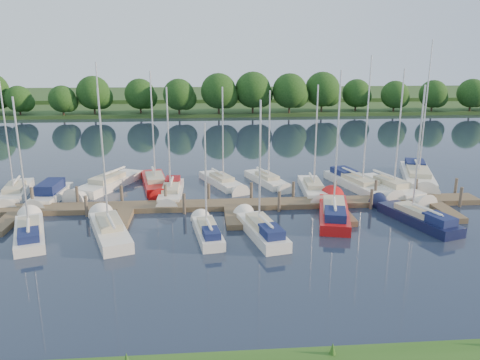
{
  "coord_description": "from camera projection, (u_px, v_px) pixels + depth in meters",
  "views": [
    {
      "loc": [
        -2.04,
        -26.83,
        11.79
      ],
      "look_at": [
        0.71,
        8.0,
        2.2
      ],
      "focal_mm": 35.0,
      "sensor_mm": 36.0,
      "label": 1
    }
  ],
  "objects": [
    {
      "name": "ground",
      "position": [
        239.0,
        248.0,
        29.07
      ],
      "size": [
        260.0,
        260.0,
        0.0
      ],
      "primitive_type": "plane",
      "color": "#17202F",
      "rests_on": "ground"
    },
    {
      "name": "dock",
      "position": [
        232.0,
        208.0,
        36.04
      ],
      "size": [
        40.0,
        6.0,
        0.4
      ],
      "color": "brown",
      "rests_on": "ground"
    },
    {
      "name": "mooring_pilings",
      "position": [
        231.0,
        198.0,
        37.02
      ],
      "size": [
        38.24,
        2.84,
        2.0
      ],
      "color": "#473D33",
      "rests_on": "ground"
    },
    {
      "name": "far_shore",
      "position": [
        212.0,
        107.0,
        101.09
      ],
      "size": [
        180.0,
        30.0,
        0.6
      ],
      "primitive_type": "cube",
      "color": "#23481B",
      "rests_on": "ground"
    },
    {
      "name": "distant_hill",
      "position": [
        210.0,
        95.0,
        125.02
      ],
      "size": [
        220.0,
        40.0,
        1.4
      ],
      "primitive_type": "cube",
      "color": "#334A20",
      "rests_on": "ground"
    },
    {
      "name": "treeline",
      "position": [
        227.0,
        94.0,
        88.18
      ],
      "size": [
        145.84,
        9.85,
        8.15
      ],
      "color": "#38281C",
      "rests_on": "ground"
    },
    {
      "name": "sailboat_n_0",
      "position": [
        15.0,
        194.0,
        39.22
      ],
      "size": [
        2.92,
        7.89,
        9.97
      ],
      "rotation": [
        0.0,
        0.0,
        3.31
      ],
      "color": "silver",
      "rests_on": "ground"
    },
    {
      "name": "motorboat",
      "position": [
        50.0,
        195.0,
        38.52
      ],
      "size": [
        2.19,
        6.47,
        1.83
      ],
      "rotation": [
        0.0,
        0.0,
        3.08
      ],
      "color": "silver",
      "rests_on": "ground"
    },
    {
      "name": "sailboat_n_2",
      "position": [
        107.0,
        185.0,
        41.72
      ],
      "size": [
        5.23,
        8.75,
        11.44
      ],
      "rotation": [
        0.0,
        0.0,
        2.7
      ],
      "color": "silver",
      "rests_on": "ground"
    },
    {
      "name": "sailboat_n_3",
      "position": [
        155.0,
        185.0,
        42.02
      ],
      "size": [
        3.28,
        8.43,
        10.67
      ],
      "rotation": [
        0.0,
        0.0,
        3.33
      ],
      "color": "#B01010",
      "rests_on": "ground"
    },
    {
      "name": "sailboat_n_4",
      "position": [
        171.0,
        193.0,
        39.44
      ],
      "size": [
        1.89,
        7.44,
        9.47
      ],
      "rotation": [
        0.0,
        0.0,
        3.12
      ],
      "color": "silver",
      "rests_on": "ground"
    },
    {
      "name": "sailboat_n_5",
      "position": [
        222.0,
        183.0,
        42.7
      ],
      "size": [
        3.99,
        7.15,
        9.21
      ],
      "rotation": [
        0.0,
        0.0,
        3.54
      ],
      "color": "silver",
      "rests_on": "ground"
    },
    {
      "name": "sailboat_n_6",
      "position": [
        267.0,
        181.0,
        43.19
      ],
      "size": [
        3.54,
        6.92,
        8.87
      ],
      "rotation": [
        0.0,
        0.0,
        3.49
      ],
      "color": "silver",
      "rests_on": "ground"
    },
    {
      "name": "sailboat_n_7",
      "position": [
        313.0,
        190.0,
        40.28
      ],
      "size": [
        2.23,
        7.54,
        9.62
      ],
      "rotation": [
        0.0,
        0.0,
        3.07
      ],
      "color": "silver",
      "rests_on": "ground"
    },
    {
      "name": "sailboat_n_8",
      "position": [
        359.0,
        185.0,
        41.66
      ],
      "size": [
        4.3,
        9.54,
        11.95
      ],
      "rotation": [
        0.0,
        0.0,
        3.41
      ],
      "color": "silver",
      "rests_on": "ground"
    },
    {
      "name": "sailboat_n_9",
      "position": [
        391.0,
        190.0,
        40.3
      ],
      "size": [
        3.85,
        8.55,
        11.0
      ],
      "rotation": [
        0.0,
        0.0,
        3.41
      ],
      "color": "silver",
      "rests_on": "ground"
    },
    {
      "name": "sailboat_n_10",
      "position": [
        418.0,
        177.0,
        44.23
      ],
      "size": [
        5.28,
        10.61,
        13.34
      ],
      "rotation": [
        0.0,
        0.0,
        2.81
      ],
      "color": "silver",
      "rests_on": "ground"
    },
    {
      "name": "sailboat_s_0",
      "position": [
        30.0,
        233.0,
        30.7
      ],
      "size": [
        3.72,
        7.42,
        9.5
      ],
      "rotation": [
        0.0,
        0.0,
        0.33
      ],
      "color": "silver",
      "rests_on": "ground"
    },
    {
      "name": "sailboat_s_1",
      "position": [
        110.0,
        231.0,
        31.0
      ],
      "size": [
        3.91,
        7.74,
        10.11
      ],
      "rotation": [
        0.0,
        0.0,
        0.34
      ],
      "color": "silver",
      "rests_on": "ground"
    },
    {
      "name": "sailboat_s_2",
      "position": [
        207.0,
        232.0,
        30.77
      ],
      "size": [
        2.16,
        6.07,
        7.84
      ],
      "rotation": [
        0.0,
        0.0,
        0.15
      ],
      "color": "silver",
      "rests_on": "ground"
    },
    {
      "name": "sailboat_s_3",
      "position": [
        261.0,
        231.0,
        30.93
      ],
      "size": [
        2.98,
        7.22,
        9.34
      ],
      "rotation": [
        0.0,
        0.0,
        0.22
      ],
      "color": "silver",
      "rests_on": "ground"
    },
    {
      "name": "sailboat_s_4",
      "position": [
        334.0,
        213.0,
        34.42
      ],
      "size": [
        3.7,
        8.66,
        11.03
      ],
      "rotation": [
        0.0,
        0.0,
        -0.24
      ],
      "color": "#B01010",
      "rests_on": "ground"
    },
    {
      "name": "sailboat_s_5",
      "position": [
        416.0,
        218.0,
        33.37
      ],
      "size": [
        3.87,
        7.85,
        10.08
      ],
      "rotation": [
        0.0,
        0.0,
        0.32
      ],
      "color": "black",
      "rests_on": "ground"
    }
  ]
}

